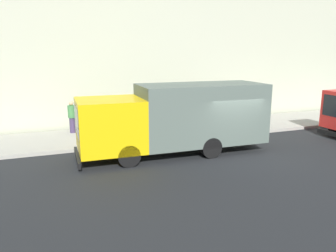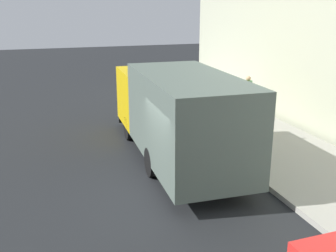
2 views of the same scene
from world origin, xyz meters
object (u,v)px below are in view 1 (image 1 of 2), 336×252
Objects in this scene: large_utility_truck at (177,117)px; pedestrian_walking at (72,116)px; street_sign_post at (151,112)px; traffic_cone_orange at (83,138)px.

large_utility_truck is 4.86× the size of pedestrian_walking.
large_utility_truck reaches higher than street_sign_post.
street_sign_post is (-0.06, -3.38, 1.04)m from traffic_cone_orange.
street_sign_post is at bearing 172.25° from pedestrian_walking.
pedestrian_walking is 0.75× the size of street_sign_post.
street_sign_post is at bearing 14.79° from large_utility_truck.
large_utility_truck is 3.63× the size of street_sign_post.
street_sign_post is at bearing -91.04° from traffic_cone_orange.
street_sign_post is (-2.87, -3.64, 0.48)m from pedestrian_walking.
pedestrian_walking is 4.66m from street_sign_post.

